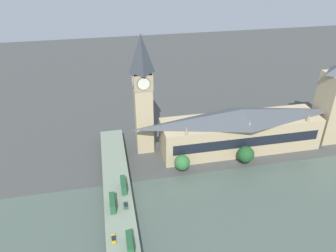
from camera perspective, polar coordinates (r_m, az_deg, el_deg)
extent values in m
plane|color=#424442|center=(198.14, 11.58, -6.26)|extent=(600.00, 600.00, 0.00)
cube|color=#47564C|center=(172.49, 16.27, -13.32)|extent=(62.78, 360.00, 0.30)
cube|color=tan|center=(206.53, 12.43, -1.32)|extent=(23.24, 97.55, 20.54)
cube|color=black|center=(197.01, 13.75, -2.80)|extent=(0.40, 89.74, 6.16)
pyramid|color=#474C51|center=(199.99, 12.84, 2.01)|extent=(22.78, 95.60, 6.63)
cone|color=#9E8966|center=(209.82, 23.27, 1.32)|extent=(2.20, 2.20, 5.00)
cone|color=#9E8966|center=(191.99, 14.03, 0.34)|extent=(2.20, 2.20, 5.00)
cone|color=#9E8966|center=(180.12, 3.26, -0.82)|extent=(2.20, 2.20, 5.00)
cube|color=tan|center=(193.81, -4.26, 2.26)|extent=(10.16, 10.16, 50.50)
cube|color=tan|center=(185.15, -4.50, 7.94)|extent=(10.76, 10.76, 9.14)
cylinder|color=black|center=(180.32, -4.27, 7.33)|extent=(0.50, 7.32, 7.32)
cylinder|color=silver|center=(180.22, -4.27, 7.31)|extent=(0.62, 6.78, 6.78)
cylinder|color=black|center=(190.00, -4.71, 8.51)|extent=(0.50, 7.32, 7.32)
cylinder|color=silver|center=(190.09, -4.71, 8.52)|extent=(0.62, 6.78, 6.78)
cylinder|color=black|center=(185.79, -2.88, 8.07)|extent=(7.32, 0.50, 7.32)
cylinder|color=silver|center=(185.81, -2.84, 8.07)|extent=(6.78, 0.62, 6.78)
cylinder|color=black|center=(184.64, -6.13, 7.79)|extent=(7.32, 0.50, 7.32)
cylinder|color=silver|center=(184.64, -6.16, 7.79)|extent=(6.78, 0.62, 6.78)
pyramid|color=#383D42|center=(179.98, -4.69, 12.48)|extent=(10.36, 10.36, 21.62)
cube|color=tan|center=(231.74, 26.93, 2.93)|extent=(17.71, 17.71, 44.61)
cube|color=#5D6A59|center=(155.94, -8.21, -16.66)|extent=(3.00, 11.63, 4.89)
cube|color=#5D6A59|center=(198.16, -9.45, -5.15)|extent=(3.00, 11.63, 4.89)
cube|color=gray|center=(153.76, -8.29, -15.88)|extent=(157.57, 13.68, 1.20)
cube|color=#235B33|center=(167.06, -7.75, -10.43)|extent=(10.51, 2.43, 1.98)
cube|color=black|center=(166.81, -7.76, -10.32)|extent=(9.46, 2.49, 0.87)
cube|color=#235B33|center=(165.69, -7.80, -9.86)|extent=(10.30, 2.43, 2.32)
cube|color=black|center=(165.62, -7.80, -9.83)|extent=(9.46, 2.49, 1.12)
cube|color=#1E4E2B|center=(164.90, -7.83, -9.53)|extent=(10.20, 2.31, 0.16)
cylinder|color=black|center=(170.98, -7.48, -9.69)|extent=(1.16, 0.28, 1.16)
cylinder|color=black|center=(170.93, -8.23, -9.76)|extent=(1.16, 0.28, 1.16)
cylinder|color=black|center=(164.46, -7.21, -11.55)|extent=(1.16, 0.28, 1.16)
cylinder|color=black|center=(164.41, -7.99, -11.64)|extent=(1.16, 0.28, 1.16)
cube|color=#235B33|center=(158.25, -9.62, -13.36)|extent=(10.23, 2.50, 2.05)
cube|color=black|center=(157.97, -9.63, -13.25)|extent=(9.21, 2.56, 0.90)
cube|color=#235B33|center=(156.75, -9.69, -12.77)|extent=(10.03, 2.50, 2.40)
cube|color=black|center=(156.67, -9.69, -12.73)|extent=(9.21, 2.56, 1.15)
cube|color=#1E4E2B|center=(155.89, -9.73, -12.42)|extent=(9.93, 2.37, 0.16)
cylinder|color=black|center=(162.00, -9.27, -12.54)|extent=(1.07, 0.28, 1.07)
cylinder|color=black|center=(162.04, -10.09, -12.62)|extent=(1.07, 0.28, 1.07)
cylinder|color=black|center=(155.85, -9.07, -14.60)|extent=(1.07, 0.28, 1.07)
cylinder|color=black|center=(155.88, -9.93, -14.68)|extent=(1.07, 0.28, 1.07)
cube|color=#235B33|center=(141.19, -6.66, -19.90)|extent=(10.23, 2.44, 2.00)
cube|color=black|center=(140.88, -6.67, -19.79)|extent=(9.21, 2.50, 0.88)
cube|color=#235B33|center=(139.54, -6.71, -19.32)|extent=(10.03, 2.44, 2.35)
cube|color=black|center=(139.45, -6.71, -19.29)|extent=(9.21, 2.50, 1.13)
cube|color=#1E4E2B|center=(138.60, -6.74, -18.98)|extent=(9.93, 2.32, 0.16)
cylinder|color=black|center=(144.67, -6.35, -18.81)|extent=(1.09, 0.28, 1.09)
cylinder|color=black|center=(144.62, -7.28, -18.91)|extent=(1.09, 0.28, 1.09)
cube|color=#2D5638|center=(158.29, -7.38, -13.55)|extent=(4.62, 1.83, 0.67)
cube|color=black|center=(157.80, -7.39, -13.44)|extent=(2.40, 1.65, 0.48)
cylinder|color=black|center=(159.79, -7.13, -13.14)|extent=(0.72, 0.22, 0.72)
cylinder|color=black|center=(159.76, -7.73, -13.21)|extent=(0.72, 0.22, 0.72)
cylinder|color=black|center=(157.15, -7.00, -14.03)|extent=(0.72, 0.22, 0.72)
cylinder|color=black|center=(157.12, -7.62, -14.10)|extent=(0.72, 0.22, 0.72)
cube|color=gold|center=(145.40, -9.46, -18.81)|extent=(4.63, 1.79, 0.55)
cube|color=black|center=(144.93, -9.48, -18.72)|extent=(2.41, 1.61, 0.44)
cylinder|color=black|center=(146.75, -9.17, -18.29)|extent=(0.68, 0.22, 0.68)
cylinder|color=black|center=(146.79, -9.83, -18.35)|extent=(0.68, 0.22, 0.68)
cylinder|color=black|center=(144.29, -9.07, -19.37)|extent=(0.68, 0.22, 0.68)
cylinder|color=black|center=(144.33, -9.75, -19.43)|extent=(0.68, 0.22, 0.68)
cylinder|color=brown|center=(187.04, 2.45, -7.59)|extent=(0.70, 0.70, 2.31)
sphere|color=#2D6633|center=(184.09, 2.48, -6.38)|extent=(8.83, 8.83, 8.83)
cylinder|color=brown|center=(197.14, 13.21, -6.15)|extent=(0.70, 0.70, 2.94)
sphere|color=#1E4C23|center=(193.99, 13.39, -4.82)|extent=(9.65, 9.65, 9.65)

